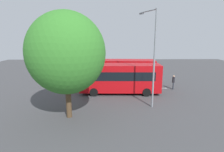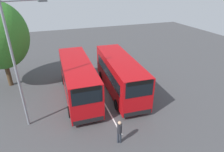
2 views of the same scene
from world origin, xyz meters
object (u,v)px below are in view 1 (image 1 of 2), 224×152
Objects in this scene: pedestrian at (173,81)px; depot_tree at (66,53)px; bus_far_left at (120,78)px; bus_center_left at (121,71)px; street_lamp at (153,53)px.

depot_tree reaches higher than pedestrian.
pedestrian is at bearing 13.51° from bus_far_left.
pedestrian is (6.36, -2.55, -0.79)m from bus_center_left.
street_lamp reaches higher than bus_center_left.
bus_far_left is 5.86m from street_lamp.
bus_far_left is 0.99× the size of bus_center_left.
bus_far_left is at bearing -92.09° from bus_center_left.
depot_tree is (-11.35, -7.78, 4.16)m from pedestrian.
bus_center_left is 9.00m from street_lamp.
pedestrian is 0.21× the size of depot_tree.
street_lamp is (-4.12, -5.55, 4.01)m from pedestrian.
bus_far_left is 5.16× the size of pedestrian.
bus_far_left is at bearing 12.13° from street_lamp.
pedestrian is at bearing 34.44° from depot_tree.
bus_center_left is 5.20× the size of pedestrian.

